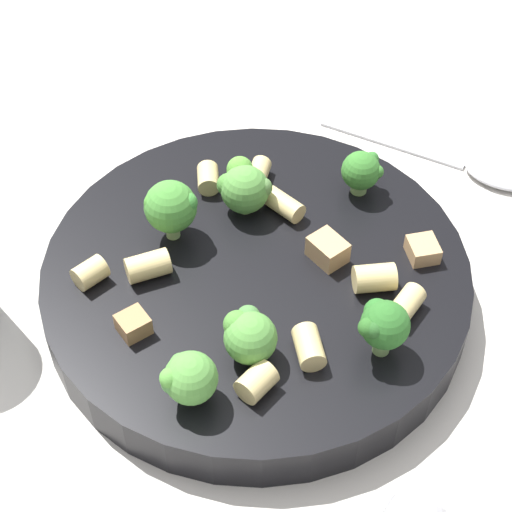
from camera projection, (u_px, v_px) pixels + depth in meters
The scene contains 21 objects.
ground_plane at pixel (256, 297), 0.58m from camera, with size 2.00×2.00×0.00m, color beige.
pasta_bowl at pixel (256, 279), 0.57m from camera, with size 0.28×0.28×0.03m.
broccoli_floret_0 at pixel (249, 335), 0.50m from camera, with size 0.03×0.03×0.03m.
broccoli_floret_1 at pixel (244, 187), 0.58m from camera, with size 0.04×0.03×0.04m.
broccoli_floret_2 at pixel (362, 171), 0.59m from camera, with size 0.03×0.03×0.03m.
broccoli_floret_3 at pixel (171, 207), 0.55m from camera, with size 0.03×0.03×0.04m.
broccoli_floret_4 at pixel (188, 378), 0.47m from camera, with size 0.03×0.03×0.04m.
broccoli_floret_5 at pixel (383, 325), 0.49m from camera, with size 0.03×0.03×0.04m.
rigatoni_0 at pixel (406, 305), 0.52m from camera, with size 0.02×0.02×0.03m, color #E0C67F.
rigatoni_1 at pixel (374, 278), 0.54m from camera, with size 0.02×0.02×0.03m, color #E0C67F.
rigatoni_2 at pixel (202, 180), 0.60m from camera, with size 0.02×0.02×0.02m, color #E0C67F.
rigatoni_3 at pixel (258, 175), 0.60m from camera, with size 0.01×0.01×0.03m, color #E0C67F.
rigatoni_4 at pixel (257, 382), 0.49m from camera, with size 0.02×0.02×0.02m, color #E0C67F.
rigatoni_5 at pixel (314, 345), 0.50m from camera, with size 0.02×0.02×0.03m, color #E0C67F.
rigatoni_6 at pixel (90, 273), 0.54m from camera, with size 0.02×0.02×0.02m, color #E0C67F.
rigatoni_7 at pixel (148, 266), 0.54m from camera, with size 0.02×0.02×0.03m, color #E0C67F.
rigatoni_8 at pixel (284, 205), 0.58m from camera, with size 0.01×0.01×0.03m, color #E0C67F.
chicken_chunk_0 at pixel (133, 324), 0.52m from camera, with size 0.02×0.02×0.01m, color #A87A4C.
chicken_chunk_1 at pixel (328, 250), 0.56m from camera, with size 0.02×0.02×0.02m, color tan.
chicken_chunk_2 at pixel (423, 250), 0.56m from camera, with size 0.02×0.02×0.01m, color tan.
spoon at pixel (472, 164), 0.66m from camera, with size 0.15×0.13×0.01m.
Camera 1 is at (0.34, -0.15, 0.45)m, focal length 60.00 mm.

